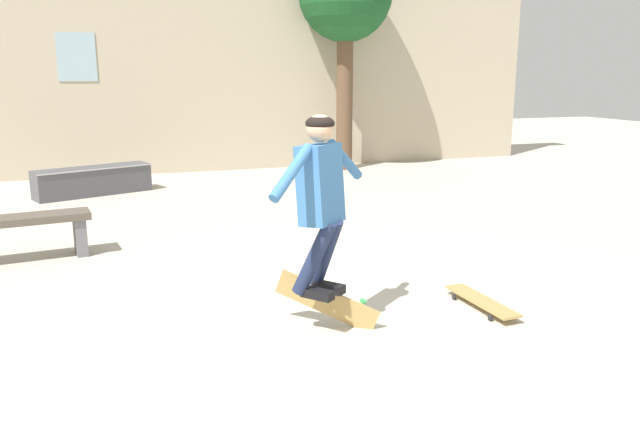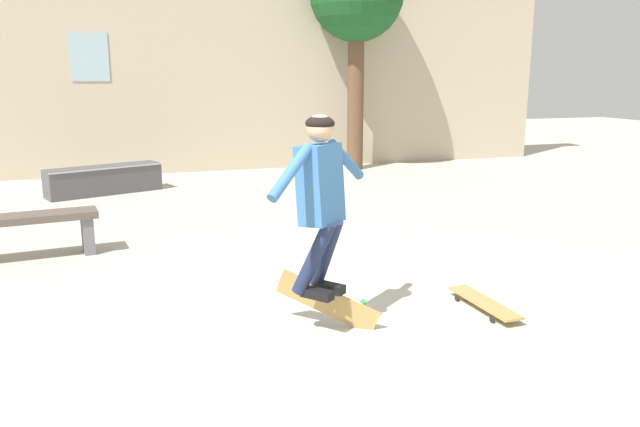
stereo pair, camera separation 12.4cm
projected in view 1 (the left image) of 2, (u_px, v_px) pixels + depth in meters
The scene contains 7 objects.
ground_plane at pixel (353, 360), 4.50m from camera, with size 40.00×40.00×0.00m, color beige.
building_backdrop at pixel (179, 59), 12.62m from camera, with size 16.78×0.52×5.32m.
park_bench at pixel (12, 230), 6.76m from camera, with size 1.64×0.58×0.51m.
skate_ledge at pixel (93, 181), 10.53m from camera, with size 1.94×1.12×0.48m.
skater at pixel (320, 191), 4.74m from camera, with size 1.02×0.83×1.41m.
skateboard_flipping at pixel (327, 302), 5.07m from camera, with size 0.75×0.50×0.51m.
skateboard_resting at pixel (481, 301), 5.47m from camera, with size 0.25×0.87×0.08m.
Camera 1 is at (-1.59, -3.84, 2.03)m, focal length 35.00 mm.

